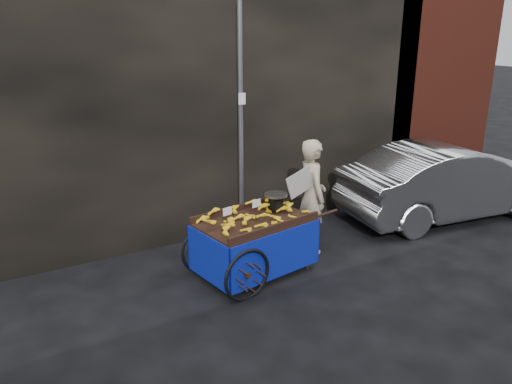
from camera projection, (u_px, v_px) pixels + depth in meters
ground at (265, 271)px, 7.48m from camera, size 80.00×80.00×0.00m
building_wall at (211, 84)px, 9.02m from camera, size 13.50×2.00×5.00m
street_pole at (241, 123)px, 8.06m from camera, size 0.12×0.10×4.00m
banana_cart at (252, 226)px, 7.19m from camera, size 2.35×1.34×1.21m
vendor at (312, 196)px, 7.94m from camera, size 0.90×0.76×1.84m
plastic_bag at (290, 256)px, 7.72m from camera, size 0.26×0.21×0.23m
parked_car at (450, 181)px, 9.45m from camera, size 4.45×2.07×1.41m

